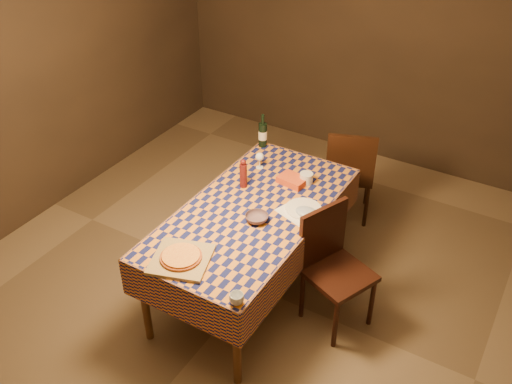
# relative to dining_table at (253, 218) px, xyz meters

# --- Properties ---
(room) EXTENTS (5.00, 5.10, 2.70)m
(room) POSITION_rel_dining_table_xyz_m (0.00, 0.00, 0.66)
(room) COLOR brown
(room) RESTS_ON ground
(dining_table) EXTENTS (0.94, 1.84, 0.77)m
(dining_table) POSITION_rel_dining_table_xyz_m (0.00, 0.00, 0.00)
(dining_table) COLOR brown
(dining_table) RESTS_ON ground
(cutting_board) EXTENTS (0.46, 0.46, 0.02)m
(cutting_board) POSITION_rel_dining_table_xyz_m (-0.11, -0.72, 0.09)
(cutting_board) COLOR #997F48
(cutting_board) RESTS_ON dining_table
(pizza) EXTENTS (0.36, 0.36, 0.03)m
(pizza) POSITION_rel_dining_table_xyz_m (-0.11, -0.72, 0.11)
(pizza) COLOR #964119
(pizza) RESTS_ON cutting_board
(pepper_mill) EXTENTS (0.07, 0.07, 0.24)m
(pepper_mill) POSITION_rel_dining_table_xyz_m (-0.22, 0.23, 0.19)
(pepper_mill) COLOR #4D1312
(pepper_mill) RESTS_ON dining_table
(bowl) EXTENTS (0.22, 0.22, 0.05)m
(bowl) POSITION_rel_dining_table_xyz_m (0.09, -0.10, 0.10)
(bowl) COLOR #5A434B
(bowl) RESTS_ON dining_table
(wine_glass) EXTENTS (0.07, 0.07, 0.14)m
(wine_glass) POSITION_rel_dining_table_xyz_m (-0.25, 0.53, 0.17)
(wine_glass) COLOR white
(wine_glass) RESTS_ON dining_table
(wine_bottle) EXTENTS (0.09, 0.09, 0.30)m
(wine_bottle) POSITION_rel_dining_table_xyz_m (-0.41, 0.86, 0.19)
(wine_bottle) COLOR black
(wine_bottle) RESTS_ON dining_table
(deli_tub) EXTENTS (0.13, 0.13, 0.09)m
(deli_tub) POSITION_rel_dining_table_xyz_m (0.18, 0.52, 0.12)
(deli_tub) COLOR silver
(deli_tub) RESTS_ON dining_table
(takeout_container) EXTENTS (0.24, 0.18, 0.05)m
(takeout_container) POSITION_rel_dining_table_xyz_m (0.09, 0.47, 0.10)
(takeout_container) COLOR #D0471B
(takeout_container) RESTS_ON dining_table
(white_plate) EXTENTS (0.34, 0.34, 0.02)m
(white_plate) POSITION_rel_dining_table_xyz_m (0.32, 0.19, 0.08)
(white_plate) COLOR white
(white_plate) RESTS_ON dining_table
(tumbler) EXTENTS (0.11, 0.11, 0.07)m
(tumbler) POSITION_rel_dining_table_xyz_m (0.40, -0.85, 0.11)
(tumbler) COLOR white
(tumbler) RESTS_ON dining_table
(flour_patch) EXTENTS (0.34, 0.30, 0.00)m
(flour_patch) POSITION_rel_dining_table_xyz_m (0.31, 0.14, 0.08)
(flour_patch) COLOR white
(flour_patch) RESTS_ON dining_table
(flour_bag) EXTENTS (0.17, 0.13, 0.05)m
(flour_bag) POSITION_rel_dining_table_xyz_m (0.37, 0.15, 0.10)
(flour_bag) COLOR #9BADC6
(flour_bag) RESTS_ON dining_table
(chair_far) EXTENTS (0.54, 0.55, 0.93)m
(chair_far) POSITION_rel_dining_table_xyz_m (0.26, 1.25, -0.17)
(chair_far) COLOR black
(chair_far) RESTS_ON ground
(chair_right) EXTENTS (0.56, 0.55, 0.93)m
(chair_right) POSITION_rel_dining_table_xyz_m (0.63, 0.05, -0.17)
(chair_right) COLOR black
(chair_right) RESTS_ON ground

